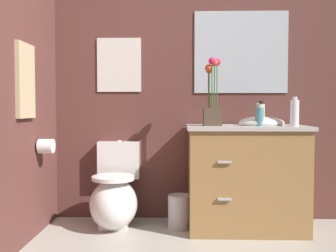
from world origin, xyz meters
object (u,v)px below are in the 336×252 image
(toilet, at_px, (115,197))
(soap_bottle, at_px, (260,116))
(trash_bin, at_px, (179,211))
(toilet_paper_roll, at_px, (46,146))
(lotion_bottle, at_px, (295,113))
(hanging_towel, at_px, (25,81))
(wall_poster, at_px, (119,65))
(hand_wash_bottle, at_px, (261,114))
(wall_mirror, at_px, (241,52))
(flower_vase, at_px, (212,102))
(vanity_cabinet, at_px, (246,176))

(toilet, relative_size, soap_bottle, 4.21)
(trash_bin, distance_m, toilet_paper_roll, 1.16)
(lotion_bottle, relative_size, toilet_paper_roll, 2.03)
(soap_bottle, xyz_separation_m, lotion_bottle, (0.25, -0.04, 0.03))
(hanging_towel, relative_size, toilet_paper_roll, 4.73)
(soap_bottle, relative_size, hanging_towel, 0.32)
(toilet, bearing_deg, wall_poster, 90.00)
(lotion_bottle, relative_size, trash_bin, 0.82)
(wall_poster, height_order, toilet_paper_roll, wall_poster)
(soap_bottle, bearing_deg, wall_poster, 161.06)
(wall_poster, bearing_deg, toilet, -90.00)
(wall_poster, bearing_deg, trash_bin, -28.82)
(trash_bin, bearing_deg, hand_wash_bottle, 2.79)
(toilet, bearing_deg, wall_mirror, 14.23)
(toilet, height_order, lotion_bottle, lotion_bottle)
(flower_vase, bearing_deg, wall_poster, 156.73)
(trash_bin, relative_size, wall_mirror, 0.34)
(flower_vase, bearing_deg, toilet, 174.93)
(hand_wash_bottle, xyz_separation_m, toilet_paper_roll, (-1.67, -0.21, -0.24))
(lotion_bottle, height_order, wall_mirror, wall_mirror)
(lotion_bottle, distance_m, hand_wash_bottle, 0.28)
(lotion_bottle, bearing_deg, hanging_towel, -172.05)
(lotion_bottle, bearing_deg, wall_mirror, 127.93)
(vanity_cabinet, relative_size, wall_poster, 2.18)
(wall_mirror, bearing_deg, wall_poster, 180.00)
(trash_bin, height_order, wall_poster, wall_poster)
(vanity_cabinet, distance_m, soap_bottle, 0.49)
(toilet, distance_m, wall_poster, 1.13)
(toilet_paper_roll, bearing_deg, flower_vase, 5.69)
(vanity_cabinet, bearing_deg, trash_bin, 179.43)
(wall_poster, bearing_deg, vanity_cabinet, -15.54)
(toilet, xyz_separation_m, lotion_bottle, (1.39, -0.17, 0.69))
(wall_mirror, bearing_deg, lotion_bottle, -52.07)
(vanity_cabinet, distance_m, lotion_bottle, 0.62)
(wall_mirror, distance_m, toilet_paper_roll, 1.79)
(wall_mirror, bearing_deg, toilet_paper_roll, -163.29)
(hand_wash_bottle, bearing_deg, trash_bin, -177.21)
(soap_bottle, xyz_separation_m, toilet_paper_roll, (-1.63, -0.07, -0.23))
(wall_mirror, relative_size, toilet_paper_roll, 7.27)
(soap_bottle, distance_m, lotion_bottle, 0.26)
(wall_poster, height_order, hanging_towel, wall_poster)
(trash_bin, bearing_deg, vanity_cabinet, -0.57)
(toilet, distance_m, soap_bottle, 1.32)
(toilet, bearing_deg, flower_vase, -5.07)
(soap_bottle, height_order, wall_poster, wall_poster)
(soap_bottle, bearing_deg, flower_vase, 171.37)
(toilet, bearing_deg, hand_wash_bottle, 0.52)
(toilet, xyz_separation_m, hand_wash_bottle, (1.18, 0.01, 0.68))
(vanity_cabinet, bearing_deg, lotion_bottle, -22.60)
(toilet, distance_m, wall_mirror, 1.62)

